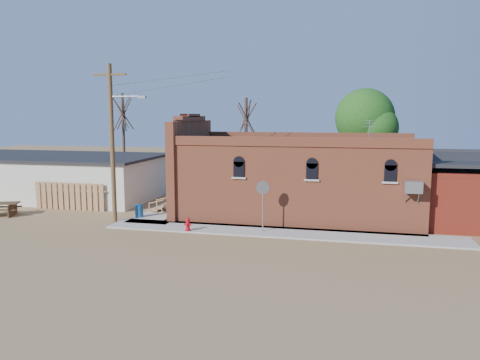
% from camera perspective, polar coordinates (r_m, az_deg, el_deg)
% --- Properties ---
extents(ground, '(120.00, 120.00, 0.00)m').
position_cam_1_polar(ground, '(24.29, 1.11, -6.80)').
color(ground, olive).
rests_on(ground, ground).
extents(sidewalk_south, '(19.00, 2.20, 0.08)m').
position_cam_1_polar(sidewalk_south, '(24.89, 4.95, -6.37)').
color(sidewalk_south, '#9E9991').
rests_on(sidewalk_south, ground).
extents(sidewalk_west, '(2.60, 10.00, 0.08)m').
position_cam_1_polar(sidewalk_west, '(31.66, -7.85, -3.31)').
color(sidewalk_west, '#9E9991').
rests_on(sidewalk_west, ground).
extents(brick_bar, '(16.40, 7.97, 6.30)m').
position_cam_1_polar(brick_bar, '(28.92, 6.57, 0.26)').
color(brick_bar, '#B95938').
rests_on(brick_bar, ground).
extents(red_shed, '(5.40, 6.40, 4.30)m').
position_cam_1_polar(red_shed, '(29.52, 25.94, -0.47)').
color(red_shed, '#5E1D10').
rests_on(red_shed, ground).
extents(storage_building, '(20.40, 8.40, 3.17)m').
position_cam_1_polar(storage_building, '(39.36, -24.37, 0.56)').
color(storage_building, beige).
rests_on(storage_building, ground).
extents(wood_fence, '(5.20, 0.10, 1.80)m').
position_cam_1_polar(wood_fence, '(32.50, -20.07, -1.88)').
color(wood_fence, '#986D44').
rests_on(wood_fence, ground).
extents(utility_pole, '(3.12, 0.26, 9.00)m').
position_cam_1_polar(utility_pole, '(27.48, -15.23, 4.73)').
color(utility_pole, '#513C20').
rests_on(utility_pole, ground).
extents(tree_bare_near, '(2.80, 2.80, 7.65)m').
position_cam_1_polar(tree_bare_near, '(36.83, 0.74, 7.62)').
color(tree_bare_near, '#4B382B').
rests_on(tree_bare_near, ground).
extents(tree_bare_far, '(2.80, 2.80, 8.16)m').
position_cam_1_polar(tree_bare_far, '(41.50, -14.11, 7.98)').
color(tree_bare_far, '#4B382B').
rests_on(tree_bare_far, ground).
extents(tree_leafy, '(4.40, 4.40, 8.15)m').
position_cam_1_polar(tree_leafy, '(36.50, 14.97, 7.31)').
color(tree_leafy, '#4B382B').
rests_on(tree_leafy, ground).
extents(fire_hydrant, '(0.40, 0.37, 0.70)m').
position_cam_1_polar(fire_hydrant, '(25.06, -6.39, -5.38)').
color(fire_hydrant, '#B80A14').
rests_on(fire_hydrant, sidewalk_south).
extents(stop_sign, '(0.71, 0.32, 2.72)m').
position_cam_1_polar(stop_sign, '(24.44, 2.81, -1.51)').
color(stop_sign, gray).
rests_on(stop_sign, sidewalk_south).
extents(trash_barrel, '(0.52, 0.52, 0.75)m').
position_cam_1_polar(trash_barrel, '(28.82, -12.20, -3.70)').
color(trash_barrel, '#1C578C').
rests_on(trash_barrel, sidewalk_west).
extents(picnic_table, '(2.35, 2.05, 0.82)m').
position_cam_1_polar(picnic_table, '(32.38, -27.02, -2.97)').
color(picnic_table, '#442D1B').
rests_on(picnic_table, ground).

